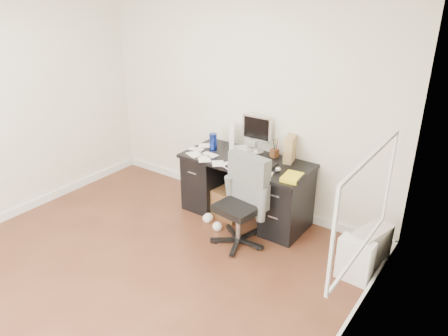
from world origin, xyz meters
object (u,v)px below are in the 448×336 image
(keyboard, at_px, (256,162))
(pc_tower, at_px, (369,250))
(desk, at_px, (246,187))
(lcd_monitor, at_px, (257,134))
(wicker_basket, at_px, (231,203))
(office_chair, at_px, (239,203))

(keyboard, relative_size, pc_tower, 1.04)
(desk, height_order, lcd_monitor, lcd_monitor)
(lcd_monitor, distance_m, wicker_basket, 0.88)
(office_chair, bearing_deg, wicker_basket, 140.22)
(desk, xyz_separation_m, keyboard, (0.15, -0.03, 0.36))
(keyboard, relative_size, office_chair, 0.48)
(keyboard, distance_m, office_chair, 0.57)
(desk, bearing_deg, wicker_basket, -152.71)
(desk, bearing_deg, keyboard, -10.26)
(lcd_monitor, xyz_separation_m, keyboard, (0.17, -0.27, -0.22))
(office_chair, relative_size, wicker_basket, 2.88)
(lcd_monitor, bearing_deg, desk, -88.21)
(lcd_monitor, distance_m, office_chair, 0.94)
(desk, height_order, keyboard, keyboard)
(desk, height_order, wicker_basket, desk)
(lcd_monitor, distance_m, pc_tower, 1.79)
(lcd_monitor, height_order, office_chair, lcd_monitor)
(desk, xyz_separation_m, office_chair, (0.24, -0.52, 0.09))
(pc_tower, distance_m, wicker_basket, 1.71)
(desk, distance_m, keyboard, 0.39)
(desk, xyz_separation_m, pc_tower, (1.55, -0.18, -0.17))
(pc_tower, bearing_deg, wicker_basket, -168.51)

